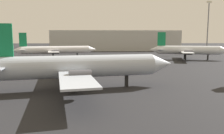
% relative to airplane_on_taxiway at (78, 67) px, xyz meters
% --- Properties ---
extents(airplane_on_taxiway, '(29.35, 25.46, 9.32)m').
position_rel_airplane_on_taxiway_xyz_m(airplane_on_taxiway, '(0.00, 0.00, 0.00)').
color(airplane_on_taxiway, '#B2BCCC').
rests_on(airplane_on_taxiway, ground_plane).
extents(airplane_far_left, '(26.06, 20.78, 9.39)m').
position_rel_airplane_on_taxiway_xyz_m(airplane_far_left, '(32.83, 42.75, -0.06)').
color(airplane_far_left, silver).
rests_on(airplane_far_left, ground_plane).
extents(airplane_far_right, '(30.05, 17.87, 9.24)m').
position_rel_airplane_on_taxiway_xyz_m(airplane_far_right, '(-13.59, 51.39, -0.32)').
color(airplane_far_right, white).
rests_on(airplane_far_right, ground_plane).
extents(light_mast_right, '(2.40, 0.50, 24.75)m').
position_rel_airplane_on_taxiway_xyz_m(light_mast_right, '(54.59, 74.03, 10.35)').
color(light_mast_right, slate).
rests_on(light_mast_right, ground_plane).
extents(terminal_building, '(73.26, 27.04, 11.53)m').
position_rel_airplane_on_taxiway_xyz_m(terminal_building, '(11.73, 104.87, 2.44)').
color(terminal_building, '#B7B7B2').
rests_on(terminal_building, ground_plane).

